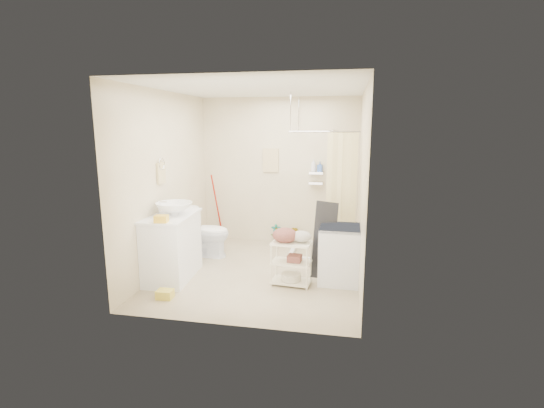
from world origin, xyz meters
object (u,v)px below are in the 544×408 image
(toilet, at_px, (206,232))
(laundry_rack, at_px, (291,259))
(vanity, at_px, (172,246))
(washing_machine, at_px, (339,254))

(toilet, relative_size, laundry_rack, 1.12)
(vanity, relative_size, laundry_rack, 1.45)
(vanity, bearing_deg, toilet, 79.56)
(vanity, height_order, toilet, vanity)
(vanity, distance_m, laundry_rack, 1.67)
(vanity, xyz_separation_m, toilet, (0.12, 1.00, -0.05))
(toilet, bearing_deg, laundry_rack, -116.90)
(washing_machine, relative_size, laundry_rack, 1.10)
(vanity, height_order, washing_machine, vanity)
(toilet, bearing_deg, vanity, 177.52)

